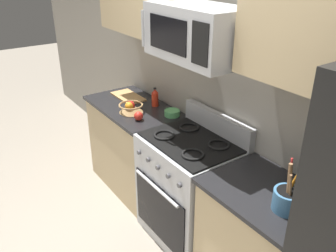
{
  "coord_description": "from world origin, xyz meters",
  "views": [
    {
      "loc": [
        1.89,
        -0.84,
        2.23
      ],
      "look_at": [
        -0.14,
        0.57,
        1.03
      ],
      "focal_mm": 38.05,
      "sensor_mm": 36.0,
      "label": 1
    }
  ],
  "objects_px": {
    "range_oven": "(189,189)",
    "bottle_hot_sauce": "(155,98)",
    "utensil_crock": "(288,199)",
    "apple_loose": "(139,116)",
    "microwave": "(197,33)",
    "prep_bowl": "(172,113)",
    "cutting_board": "(128,96)",
    "fruit_basket": "(131,107)"
  },
  "relations": [
    {
      "from": "cutting_board",
      "to": "bottle_hot_sauce",
      "type": "relative_size",
      "value": 2.14
    },
    {
      "from": "utensil_crock",
      "to": "apple_loose",
      "type": "bearing_deg",
      "value": -177.05
    },
    {
      "from": "microwave",
      "to": "prep_bowl",
      "type": "distance_m",
      "value": 0.96
    },
    {
      "from": "utensil_crock",
      "to": "bottle_hot_sauce",
      "type": "relative_size",
      "value": 1.77
    },
    {
      "from": "range_oven",
      "to": "prep_bowl",
      "type": "xyz_separation_m",
      "value": [
        -0.5,
        0.17,
        0.46
      ]
    },
    {
      "from": "range_oven",
      "to": "utensil_crock",
      "type": "bearing_deg",
      "value": -2.84
    },
    {
      "from": "apple_loose",
      "to": "fruit_basket",
      "type": "bearing_deg",
      "value": 170.52
    },
    {
      "from": "prep_bowl",
      "to": "apple_loose",
      "type": "bearing_deg",
      "value": -106.16
    },
    {
      "from": "fruit_basket",
      "to": "bottle_hot_sauce",
      "type": "xyz_separation_m",
      "value": [
        -0.0,
        0.27,
        0.04
      ]
    },
    {
      "from": "range_oven",
      "to": "bottle_hot_sauce",
      "type": "xyz_separation_m",
      "value": [
        -0.78,
        0.17,
        0.52
      ]
    },
    {
      "from": "utensil_crock",
      "to": "cutting_board",
      "type": "bearing_deg",
      "value": 176.82
    },
    {
      "from": "microwave",
      "to": "utensil_crock",
      "type": "distance_m",
      "value": 1.22
    },
    {
      "from": "microwave",
      "to": "fruit_basket",
      "type": "bearing_deg",
      "value": -171.33
    },
    {
      "from": "range_oven",
      "to": "microwave",
      "type": "xyz_separation_m",
      "value": [
        -0.0,
        0.03,
        1.27
      ]
    },
    {
      "from": "range_oven",
      "to": "fruit_basket",
      "type": "height_order",
      "value": "range_oven"
    },
    {
      "from": "bottle_hot_sauce",
      "to": "prep_bowl",
      "type": "relative_size",
      "value": 1.29
    },
    {
      "from": "apple_loose",
      "to": "cutting_board",
      "type": "height_order",
      "value": "apple_loose"
    },
    {
      "from": "utensil_crock",
      "to": "prep_bowl",
      "type": "distance_m",
      "value": 1.46
    },
    {
      "from": "microwave",
      "to": "bottle_hot_sauce",
      "type": "xyz_separation_m",
      "value": [
        -0.78,
        0.15,
        -0.75
      ]
    },
    {
      "from": "apple_loose",
      "to": "prep_bowl",
      "type": "height_order",
      "value": "apple_loose"
    },
    {
      "from": "bottle_hot_sauce",
      "to": "cutting_board",
      "type": "bearing_deg",
      "value": -163.08
    },
    {
      "from": "prep_bowl",
      "to": "microwave",
      "type": "bearing_deg",
      "value": -16.45
    },
    {
      "from": "microwave",
      "to": "fruit_basket",
      "type": "distance_m",
      "value": 1.12
    },
    {
      "from": "range_oven",
      "to": "cutting_board",
      "type": "bearing_deg",
      "value": 176.54
    },
    {
      "from": "microwave",
      "to": "bottle_hot_sauce",
      "type": "distance_m",
      "value": 1.1
    },
    {
      "from": "cutting_board",
      "to": "prep_bowl",
      "type": "bearing_deg",
      "value": 9.43
    },
    {
      "from": "fruit_basket",
      "to": "cutting_board",
      "type": "height_order",
      "value": "fruit_basket"
    },
    {
      "from": "utensil_crock",
      "to": "prep_bowl",
      "type": "relative_size",
      "value": 2.29
    },
    {
      "from": "utensil_crock",
      "to": "bottle_hot_sauce",
      "type": "xyz_separation_m",
      "value": [
        -1.73,
        0.22,
        0.01
      ]
    },
    {
      "from": "range_oven",
      "to": "bottle_hot_sauce",
      "type": "distance_m",
      "value": 0.95
    },
    {
      "from": "range_oven",
      "to": "utensil_crock",
      "type": "relative_size",
      "value": 3.35
    },
    {
      "from": "utensil_crock",
      "to": "prep_bowl",
      "type": "height_order",
      "value": "utensil_crock"
    },
    {
      "from": "apple_loose",
      "to": "utensil_crock",
      "type": "bearing_deg",
      "value": 2.95
    },
    {
      "from": "range_oven",
      "to": "bottle_hot_sauce",
      "type": "height_order",
      "value": "bottle_hot_sauce"
    },
    {
      "from": "range_oven",
      "to": "apple_loose",
      "type": "relative_size",
      "value": 13.48
    },
    {
      "from": "microwave",
      "to": "prep_bowl",
      "type": "height_order",
      "value": "microwave"
    },
    {
      "from": "range_oven",
      "to": "apple_loose",
      "type": "distance_m",
      "value": 0.77
    },
    {
      "from": "fruit_basket",
      "to": "apple_loose",
      "type": "relative_size",
      "value": 2.8
    },
    {
      "from": "cutting_board",
      "to": "apple_loose",
      "type": "bearing_deg",
      "value": -19.62
    },
    {
      "from": "microwave",
      "to": "prep_bowl",
      "type": "relative_size",
      "value": 5.29
    },
    {
      "from": "utensil_crock",
      "to": "apple_loose",
      "type": "relative_size",
      "value": 4.03
    },
    {
      "from": "fruit_basket",
      "to": "bottle_hot_sauce",
      "type": "height_order",
      "value": "bottle_hot_sauce"
    }
  ]
}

